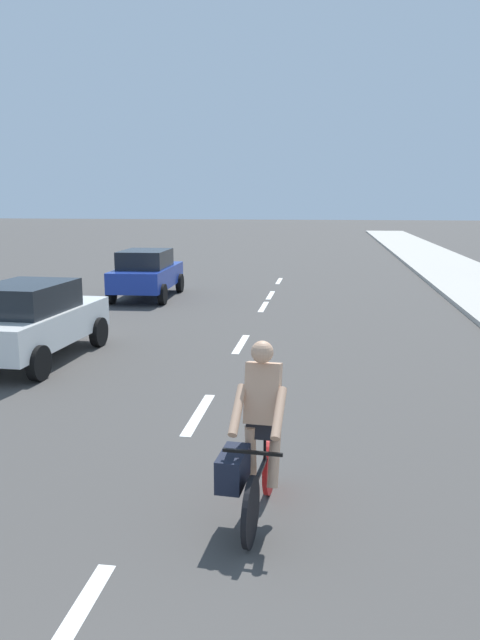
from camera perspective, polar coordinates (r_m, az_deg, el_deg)
ground_plane at (r=20.82m, az=3.00°, el=2.53°), size 160.00×160.00×0.00m
lane_stripe_1 at (r=5.16m, az=-16.28°, el=-26.76°), size 0.16×1.80×0.01m
lane_stripe_2 at (r=9.17m, az=-3.91°, el=-8.81°), size 0.16×1.80×0.01m
lane_stripe_3 at (r=13.45m, az=0.09°, el=-2.27°), size 0.16×1.80×0.01m
lane_stripe_4 at (r=18.16m, az=2.23°, el=1.26°), size 0.16×1.80×0.01m
lane_stripe_5 at (r=20.38m, az=2.89°, el=2.35°), size 0.16×1.80×0.01m
lane_stripe_6 at (r=24.03m, az=3.70°, el=3.70°), size 0.16×1.80×0.01m
cyclist at (r=6.06m, az=1.49°, el=-11.23°), size 0.63×1.71×1.82m
parked_car_white at (r=12.61m, az=-19.07°, el=0.05°), size 1.92×3.89×1.57m
parked_car_blue at (r=19.94m, az=-8.77°, el=4.45°), size 1.91×3.89×1.57m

